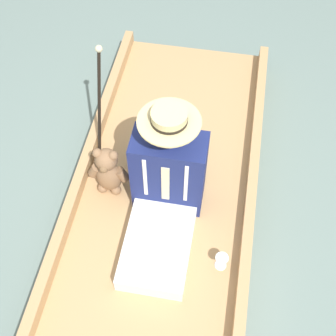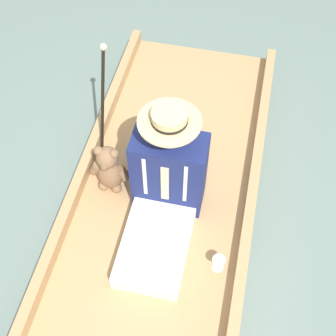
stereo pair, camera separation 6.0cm
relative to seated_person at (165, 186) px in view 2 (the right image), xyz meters
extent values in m
plane|color=slate|center=(0.04, 0.07, -0.41)|extent=(16.00, 16.00, 0.00)
cube|color=tan|center=(0.04, 0.07, -0.34)|extent=(1.11, 3.11, 0.14)
cube|color=tan|center=(-0.49, 0.07, -0.22)|extent=(0.06, 3.11, 0.10)
cube|color=tan|center=(0.56, 0.07, -0.22)|extent=(0.06, 3.11, 0.10)
cube|color=teal|center=(0.04, -0.39, -0.19)|extent=(0.39, 0.28, 0.16)
cube|color=white|center=(0.00, 0.27, -0.21)|extent=(0.37, 0.53, 0.11)
cube|color=navy|center=(0.00, -0.10, 0.00)|extent=(0.41, 0.22, 0.54)
cube|color=beige|center=(0.00, 0.01, 0.05)|extent=(0.04, 0.01, 0.30)
cube|color=white|center=(-0.11, 0.01, 0.07)|extent=(0.02, 0.01, 0.33)
cube|color=white|center=(0.11, 0.01, 0.07)|extent=(0.02, 0.01, 0.33)
sphere|color=beige|center=(0.00, -0.10, 0.37)|extent=(0.19, 0.19, 0.19)
cylinder|color=#CCB77F|center=(0.00, -0.10, 0.43)|extent=(0.32, 0.32, 0.01)
cylinder|color=#CCB77F|center=(0.00, -0.10, 0.47)|extent=(0.18, 0.18, 0.06)
cylinder|color=black|center=(0.00, -0.10, 0.45)|extent=(0.19, 0.19, 0.02)
ellipsoid|color=#846042|center=(0.37, -0.11, -0.15)|extent=(0.16, 0.13, 0.23)
sphere|color=#846042|center=(0.37, -0.11, 0.02)|extent=(0.13, 0.13, 0.13)
sphere|color=brown|center=(0.37, -0.05, 0.01)|extent=(0.05, 0.05, 0.05)
sphere|color=#846042|center=(0.32, -0.11, 0.07)|extent=(0.06, 0.06, 0.06)
sphere|color=#846042|center=(0.42, -0.11, 0.07)|extent=(0.06, 0.06, 0.06)
cylinder|color=#846042|center=(0.28, -0.11, -0.11)|extent=(0.09, 0.06, 0.10)
cylinder|color=#846042|center=(0.45, -0.11, -0.11)|extent=(0.09, 0.06, 0.10)
sphere|color=#846042|center=(0.33, -0.08, -0.24)|extent=(0.07, 0.07, 0.07)
sphere|color=#846042|center=(0.41, -0.08, -0.24)|extent=(0.07, 0.07, 0.07)
cylinder|color=silver|center=(-0.36, 0.29, -0.26)|extent=(0.07, 0.07, 0.01)
cylinder|color=silver|center=(-0.36, 0.29, -0.23)|extent=(0.01, 0.01, 0.06)
cone|color=silver|center=(-0.36, 0.29, -0.18)|extent=(0.07, 0.07, 0.03)
cylinder|color=black|center=(0.49, -0.43, 0.07)|extent=(0.02, 0.31, 0.69)
sphere|color=beige|center=(0.49, -0.58, 0.42)|extent=(0.04, 0.04, 0.04)
camera|label=1|loc=(-0.26, 1.40, 2.17)|focal=50.00mm
camera|label=2|loc=(-0.32, 1.38, 2.17)|focal=50.00mm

